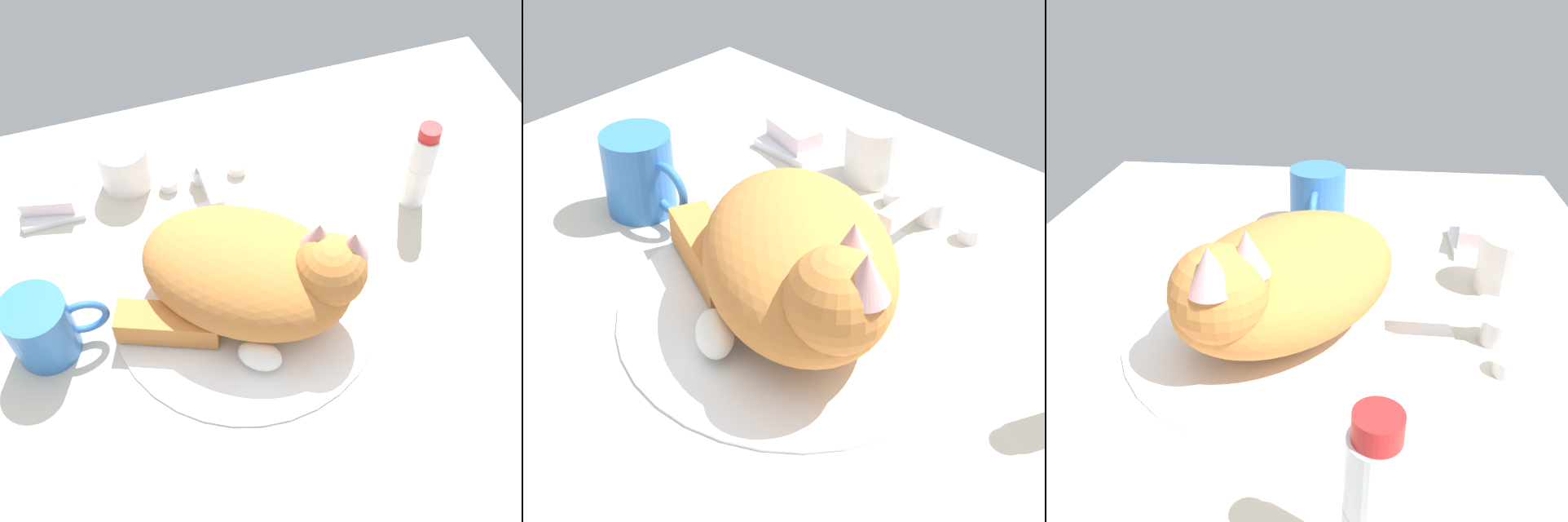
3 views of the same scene
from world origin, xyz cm
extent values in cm
cube|color=beige|center=(0.00, 0.00, -1.50)|extent=(110.00, 82.50, 3.00)
cylinder|color=white|center=(0.00, 0.00, 0.33)|extent=(36.02, 36.02, 0.66)
cylinder|color=silver|center=(0.00, 22.41, 1.51)|extent=(3.60, 3.60, 3.02)
cube|color=silver|center=(0.00, 17.85, 4.02)|extent=(2.00, 9.11, 2.00)
cylinder|color=silver|center=(-5.33, 22.41, 0.90)|extent=(2.80, 2.80, 1.80)
cylinder|color=silver|center=(5.33, 22.41, 0.90)|extent=(2.80, 2.80, 1.80)
ellipsoid|color=#D17F3D|center=(0.00, 0.00, 6.59)|extent=(33.00, 31.03, 11.86)
sphere|color=#D17F3D|center=(9.12, -5.00, 9.85)|extent=(13.07, 13.07, 9.35)
ellipsoid|color=white|center=(7.62, -3.89, 8.07)|extent=(7.94, 7.74, 5.14)
cone|color=#DB9E9E|center=(8.40, -2.44, 13.82)|extent=(5.88, 5.88, 4.21)
cone|color=#DB9E9E|center=(11.79, -4.93, 13.82)|extent=(5.88, 5.88, 4.21)
cube|color=#D17F3D|center=(-10.97, -2.16, 2.78)|extent=(13.68, 8.77, 4.23)
ellipsoid|color=white|center=(-1.27, -9.85, 2.56)|extent=(6.64, 6.22, 3.81)
cylinder|color=#3372C6|center=(-26.06, 0.73, 4.90)|extent=(8.14, 8.14, 9.79)
torus|color=#3372C6|center=(-20.79, 0.73, 4.90)|extent=(6.48, 1.00, 6.48)
cylinder|color=white|center=(-11.00, 25.41, 3.75)|extent=(7.53, 7.53, 7.49)
cube|color=white|center=(-22.78, 23.35, 0.60)|extent=(9.00, 6.40, 1.20)
cube|color=silver|center=(-22.78, 23.35, 2.51)|extent=(8.21, 5.59, 2.62)
camera|label=1|loc=(-12.69, -45.73, 76.94)|focal=46.26mm
camera|label=2|loc=(40.61, -43.74, 51.80)|focal=54.17mm
camera|label=3|loc=(51.71, 7.49, 36.51)|focal=39.14mm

